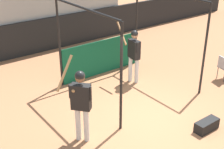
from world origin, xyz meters
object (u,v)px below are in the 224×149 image
(player_batter, at_px, (134,51))
(player_waiting, at_px, (81,99))
(equipment_bag, at_px, (207,125))
(folding_chair, at_px, (224,66))

(player_batter, xyz_separation_m, player_waiting, (-3.08, -1.69, 0.04))
(player_waiting, relative_size, equipment_bag, 3.06)
(player_batter, relative_size, equipment_bag, 2.82)
(player_waiting, height_order, folding_chair, player_waiting)
(player_waiting, bearing_deg, equipment_bag, -159.62)
(folding_chair, bearing_deg, player_waiting, -74.83)
(player_waiting, xyz_separation_m, equipment_bag, (2.77, -1.58, -1.00))
(folding_chair, bearing_deg, equipment_bag, -46.16)
(player_batter, xyz_separation_m, equipment_bag, (-0.31, -3.28, -0.96))
(folding_chair, height_order, equipment_bag, folding_chair)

